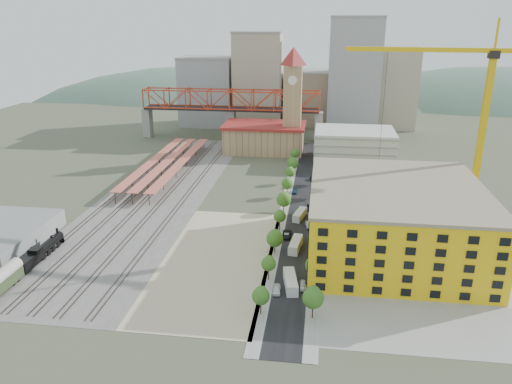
# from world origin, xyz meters

# --- Properties ---
(ground) EXTENTS (400.00, 400.00, 0.00)m
(ground) POSITION_xyz_m (0.00, 0.00, 0.00)
(ground) COLOR #474C38
(ground) RESTS_ON ground
(ballast_strip) EXTENTS (36.00, 165.00, 0.06)m
(ballast_strip) POSITION_xyz_m (-36.00, 17.50, 0.03)
(ballast_strip) COLOR #605E59
(ballast_strip) RESTS_ON ground
(dirt_lot) EXTENTS (28.00, 67.00, 0.06)m
(dirt_lot) POSITION_xyz_m (-4.00, -31.50, 0.03)
(dirt_lot) COLOR tan
(dirt_lot) RESTS_ON ground
(street_asphalt) EXTENTS (12.00, 170.00, 0.06)m
(street_asphalt) POSITION_xyz_m (16.00, 15.00, 0.03)
(street_asphalt) COLOR black
(street_asphalt) RESTS_ON ground
(sidewalk_west) EXTENTS (3.00, 170.00, 0.04)m
(sidewalk_west) POSITION_xyz_m (10.50, 15.00, 0.02)
(sidewalk_west) COLOR gray
(sidewalk_west) RESTS_ON ground
(sidewalk_east) EXTENTS (3.00, 170.00, 0.04)m
(sidewalk_east) POSITION_xyz_m (21.50, 15.00, 0.02)
(sidewalk_east) COLOR gray
(sidewalk_east) RESTS_ON ground
(construction_pad) EXTENTS (50.00, 90.00, 0.06)m
(construction_pad) POSITION_xyz_m (45.00, -20.00, 0.03)
(construction_pad) COLOR gray
(construction_pad) RESTS_ON ground
(rail_tracks) EXTENTS (26.56, 160.00, 0.18)m
(rail_tracks) POSITION_xyz_m (-37.80, 17.50, 0.15)
(rail_tracks) COLOR #382B23
(rail_tracks) RESTS_ON ground
(platform_canopies) EXTENTS (16.00, 80.00, 4.12)m
(platform_canopies) POSITION_xyz_m (-41.00, 45.00, 3.99)
(platform_canopies) COLOR #D26C51
(platform_canopies) RESTS_ON ground
(station_hall) EXTENTS (38.00, 24.00, 13.10)m
(station_hall) POSITION_xyz_m (-5.00, 82.00, 6.67)
(station_hall) COLOR tan
(station_hall) RESTS_ON ground
(clock_tower) EXTENTS (12.00, 12.00, 52.00)m
(clock_tower) POSITION_xyz_m (8.00, 79.99, 28.70)
(clock_tower) COLOR tan
(clock_tower) RESTS_ON ground
(parking_garage) EXTENTS (34.00, 26.00, 14.00)m
(parking_garage) POSITION_xyz_m (36.00, 70.00, 7.00)
(parking_garage) COLOR silver
(parking_garage) RESTS_ON ground
(truss_bridge) EXTENTS (94.00, 9.60, 25.60)m
(truss_bridge) POSITION_xyz_m (-25.00, 105.00, 18.86)
(truss_bridge) COLOR gray
(truss_bridge) RESTS_ON ground
(construction_building) EXTENTS (44.60, 50.60, 18.80)m
(construction_building) POSITION_xyz_m (42.00, -20.00, 9.41)
(construction_building) COLOR yellow
(construction_building) RESTS_ON ground
(warehouse) EXTENTS (22.00, 32.00, 5.00)m
(warehouse) POSITION_xyz_m (-66.00, -30.00, 2.50)
(warehouse) COLOR gray
(warehouse) RESTS_ON ground
(street_trees) EXTENTS (15.40, 124.40, 8.00)m
(street_trees) POSITION_xyz_m (16.00, 5.00, 0.00)
(street_trees) COLOR #28591A
(street_trees) RESTS_ON ground
(skyline) EXTENTS (133.00, 46.00, 60.00)m
(skyline) POSITION_xyz_m (7.47, 142.31, 22.81)
(skyline) COLOR #9EA0A3
(skyline) RESTS_ON ground
(distant_hills) EXTENTS (647.00, 264.00, 227.00)m
(distant_hills) POSITION_xyz_m (45.28, 260.00, -79.54)
(distant_hills) COLOR #4C6B59
(distant_hills) RESTS_ON ground
(locomotive) EXTENTS (2.74, 21.14, 5.29)m
(locomotive) POSITION_xyz_m (-50.00, -35.95, 1.97)
(locomotive) COLOR black
(locomotive) RESTS_ON ground
(tower_crane) EXTENTS (56.20, 6.37, 60.04)m
(tower_crane) POSITION_xyz_m (65.11, 6.86, 37.05)
(tower_crane) COLOR gold
(tower_crane) RESTS_ON ground
(site_trailer_a) EXTENTS (4.32, 10.33, 2.75)m
(site_trailer_a) POSITION_xyz_m (16.00, -42.65, 1.37)
(site_trailer_a) COLOR silver
(site_trailer_a) RESTS_ON ground
(site_trailer_b) EXTENTS (3.52, 9.68, 2.59)m
(site_trailer_b) POSITION_xyz_m (16.00, -22.07, 1.29)
(site_trailer_b) COLOR silver
(site_trailer_b) RESTS_ON ground
(site_trailer_c) EXTENTS (3.69, 8.99, 2.39)m
(site_trailer_c) POSITION_xyz_m (16.00, -22.26, 1.20)
(site_trailer_c) COLOR silver
(site_trailer_c) RESTS_ON ground
(site_trailer_d) EXTENTS (4.34, 9.21, 2.44)m
(site_trailer_d) POSITION_xyz_m (16.00, 0.23, 1.22)
(site_trailer_d) COLOR silver
(site_trailer_d) RESTS_ON ground
(car_0) EXTENTS (2.03, 4.62, 1.55)m
(car_0) POSITION_xyz_m (13.00, -45.65, 0.77)
(car_0) COLOR silver
(car_0) RESTS_ON ground
(car_1) EXTENTS (1.78, 4.07, 1.30)m
(car_1) POSITION_xyz_m (13.00, -14.82, 0.65)
(car_1) COLOR #A6A6AC
(car_1) RESTS_ON ground
(car_2) EXTENTS (2.62, 5.63, 1.56)m
(car_2) POSITION_xyz_m (13.00, -14.62, 0.78)
(car_2) COLOR black
(car_2) RESTS_ON ground
(car_3) EXTENTS (1.89, 4.54, 1.31)m
(car_3) POSITION_xyz_m (13.00, 24.19, 0.66)
(car_3) COLOR navy
(car_3) RESTS_ON ground
(car_4) EXTENTS (2.14, 4.44, 1.46)m
(car_4) POSITION_xyz_m (19.00, -42.84, 0.73)
(car_4) COLOR silver
(car_4) RESTS_ON ground
(car_5) EXTENTS (2.34, 4.89, 1.55)m
(car_5) POSITION_xyz_m (19.00, -6.47, 0.77)
(car_5) COLOR #9E9DA2
(car_5) RESTS_ON ground
(car_6) EXTENTS (2.46, 5.02, 1.37)m
(car_6) POSITION_xyz_m (19.00, 8.57, 0.69)
(car_6) COLOR black
(car_6) RESTS_ON ground
(car_7) EXTENTS (2.46, 4.72, 1.31)m
(car_7) POSITION_xyz_m (19.00, 39.89, 0.65)
(car_7) COLOR #1A274C
(car_7) RESTS_ON ground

